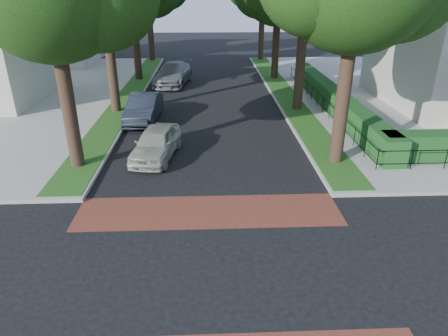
{
  "coord_description": "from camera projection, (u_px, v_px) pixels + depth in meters",
  "views": [
    {
      "loc": [
        0.03,
        -8.62,
        7.08
      ],
      "look_at": [
        0.52,
        3.28,
        1.6
      ],
      "focal_mm": 32.0,
      "sensor_mm": 36.0,
      "label": 1
    }
  ],
  "objects": [
    {
      "name": "fence_main_road",
      "position": [
        320.0,
        101.0,
        24.41
      ],
      "size": [
        0.06,
        18.0,
        0.9
      ],
      "primitive_type": null,
      "color": "black",
      "rests_on": "sidewalk_ne"
    },
    {
      "name": "parked_car_rear",
      "position": [
        173.0,
        74.0,
        30.86
      ],
      "size": [
        3.11,
        5.84,
        1.61
      ],
      "primitive_type": "imported",
      "rotation": [
        0.0,
        0.0,
        -0.16
      ],
      "color": "gray",
      "rests_on": "ground"
    },
    {
      "name": "parked_car_middle",
      "position": [
        144.0,
        108.0,
        22.5
      ],
      "size": [
        1.79,
        4.59,
        1.49
      ],
      "primitive_type": "imported",
      "rotation": [
        0.0,
        0.0,
        -0.05
      ],
      "color": "#1F242F",
      "rests_on": "ground"
    },
    {
      "name": "grass_strip_ne",
      "position": [
        283.0,
        92.0,
        28.26
      ],
      "size": [
        1.6,
        29.8,
        0.02
      ],
      "primitive_type": "cube",
      "color": "#204E16",
      "rests_on": "sidewalk_ne"
    },
    {
      "name": "crosswalk_far",
      "position": [
        209.0,
        211.0,
        13.69
      ],
      "size": [
        9.0,
        2.2,
        0.01
      ],
      "primitive_type": "cube",
      "color": "brown",
      "rests_on": "ground"
    },
    {
      "name": "parked_car_front",
      "position": [
        156.0,
        143.0,
        17.72
      ],
      "size": [
        2.29,
        4.27,
        1.38
      ],
      "primitive_type": "imported",
      "rotation": [
        0.0,
        0.0,
        -0.17
      ],
      "color": "#B2B4A2",
      "rests_on": "ground"
    },
    {
      "name": "grass_strip_nw",
      "position": [
        130.0,
        94.0,
        27.85
      ],
      "size": [
        1.6,
        29.8,
        0.02
      ],
      "primitive_type": "cube",
      "color": "#204E16",
      "rests_on": "sidewalk_nw"
    },
    {
      "name": "hedge_main_road",
      "position": [
        333.0,
        99.0,
        24.37
      ],
      "size": [
        1.0,
        18.0,
        1.2
      ],
      "primitive_type": "cube",
      "color": "#18461C",
      "rests_on": "sidewalk_ne"
    },
    {
      "name": "ground",
      "position": [
        210.0,
        273.0,
        10.78
      ],
      "size": [
        120.0,
        120.0,
        0.0
      ],
      "primitive_type": "plane",
      "color": "black",
      "rests_on": "ground"
    },
    {
      "name": "house_left_far",
      "position": [
        40.0,
        9.0,
        37.13
      ],
      "size": [
        10.0,
        9.0,
        10.14
      ],
      "color": "beige",
      "rests_on": "sidewalk_nw"
    }
  ]
}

